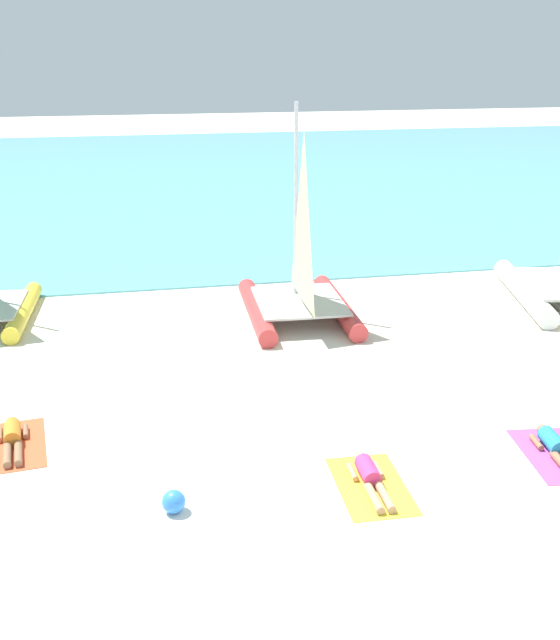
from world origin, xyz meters
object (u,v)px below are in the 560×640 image
sailboat_red (299,289)px  sunbather_left (12,437)px  sunbather_middle (370,477)px  towel_right (556,455)px  sunbather_right (555,447)px  towel_left (13,445)px  towel_middle (371,486)px  beach_ball (174,502)px

sailboat_red → sunbather_left: sailboat_red is taller
sunbather_middle → towel_right: size_ratio=0.82×
sunbather_middle → sunbather_right: same height
sailboat_red → towel_left: sailboat_red is taller
sailboat_red → towel_right: sailboat_red is taller
sunbather_middle → towel_middle: bearing=-90.0°
towel_left → sunbather_middle: sunbather_middle is taller
towel_middle → sailboat_red: bearing=85.5°
towel_middle → sunbather_right: (3.47, 0.37, 0.13)m
sailboat_red → towel_left: bearing=-137.5°
sunbather_middle → towel_left: bearing=158.9°
sunbather_middle → towel_right: bearing=5.7°
towel_left → towel_middle: same height
sunbather_left → sunbather_right: (9.32, -2.24, 0.00)m
sunbather_middle → beach_ball: (-3.18, -0.16, 0.05)m
sunbather_left → beach_ball: (2.67, -2.70, 0.05)m
towel_left → towel_middle: 6.37m
sunbather_left → towel_right: bearing=-20.5°
towel_left → towel_right: bearing=-13.5°
sunbather_right → beach_ball: (-6.65, -0.46, 0.05)m
towel_left → sunbather_right: bearing=-13.1°
towel_right → beach_ball: bearing=-176.6°
sunbather_middle → sunbather_left: bearing=158.4°
towel_right → sunbather_middle: bearing=-176.1°
towel_middle → sunbather_right: size_ratio=1.21×
towel_left → sunbather_left: 0.14m
sunbather_right → towel_left: bearing=173.5°
towel_middle → sunbather_right: bearing=6.0°
towel_right → towel_middle: bearing=-175.0°
towel_left → towel_right: 9.57m
sailboat_red → towel_right: (2.83, -7.74, -0.80)m
sunbather_middle → sunbather_right: (3.47, 0.30, 0.00)m
sunbather_left → towel_middle: size_ratio=0.83×
towel_middle → sunbather_middle: bearing=88.2°
sunbather_middle → sailboat_red: bearing=87.3°
sunbather_left → beach_ball: size_ratio=4.28×
towel_left → beach_ball: size_ratio=5.19×
towel_middle → beach_ball: size_ratio=5.19×
beach_ball → sunbather_middle: bearing=2.9°
sunbather_left → sunbather_middle: same height
towel_right → sunbather_right: sunbather_right is taller
beach_ball → towel_left: bearing=135.3°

